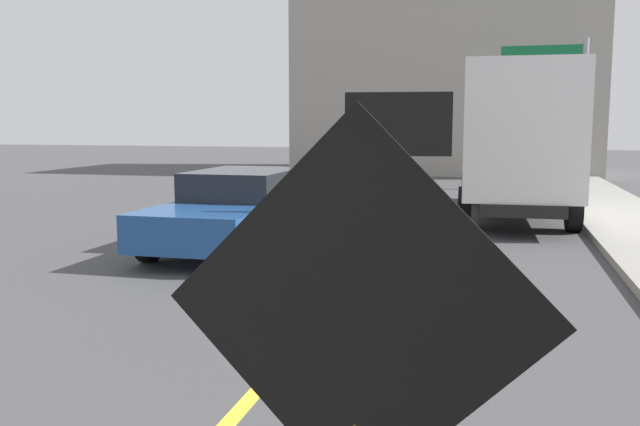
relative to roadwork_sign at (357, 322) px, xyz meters
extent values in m
cube|color=yellow|center=(-1.37, 3.54, -1.47)|extent=(0.14, 36.00, 0.01)
cube|color=orange|center=(0.00, 0.00, 0.05)|extent=(1.55, 0.12, 1.56)
cube|color=black|center=(0.00, -0.01, 0.05)|extent=(1.63, 0.11, 1.63)
cube|color=black|center=(0.00, 0.02, 0.05)|extent=(0.28, 0.02, 0.52)
cube|color=orange|center=(-0.90, 7.71, -1.25)|extent=(1.25, 1.89, 0.45)
cylinder|color=#4C4C4C|center=(-0.90, 7.71, -0.37)|extent=(0.10, 0.10, 1.30)
cube|color=black|center=(-0.90, 7.71, 0.75)|extent=(1.60, 0.22, 0.95)
sphere|color=yellow|center=(-0.36, 7.81, 0.75)|extent=(0.09, 0.09, 0.09)
sphere|color=yellow|center=(-0.66, 7.78, 0.75)|extent=(0.09, 0.09, 0.09)
sphere|color=yellow|center=(-0.96, 7.75, 0.75)|extent=(0.09, 0.09, 0.09)
sphere|color=yellow|center=(-1.26, 7.73, 0.75)|extent=(0.09, 0.09, 0.09)
sphere|color=yellow|center=(-1.43, 7.71, 0.93)|extent=(0.09, 0.09, 0.09)
sphere|color=yellow|center=(-1.43, 7.71, 0.57)|extent=(0.09, 0.09, 0.09)
cube|color=black|center=(0.97, 14.48, -0.90)|extent=(1.83, 7.47, 0.25)
cube|color=silver|center=(0.89, 17.15, 0.18)|extent=(2.36, 2.15, 1.90)
cube|color=silver|center=(1.00, 13.34, 0.62)|extent=(2.45, 5.12, 2.78)
cylinder|color=black|center=(-0.21, 16.97, -1.02)|extent=(0.31, 0.91, 0.90)
cylinder|color=black|center=(1.99, 17.04, -1.02)|extent=(0.31, 0.91, 0.90)
cylinder|color=black|center=(-0.07, 12.22, -1.02)|extent=(0.31, 0.91, 0.90)
cylinder|color=black|center=(2.14, 12.29, -1.02)|extent=(0.31, 0.91, 0.90)
cube|color=navy|center=(-3.95, 9.01, -0.89)|extent=(1.94, 5.17, 0.60)
cube|color=black|center=(-3.95, 9.27, -0.34)|extent=(1.69, 2.33, 0.50)
cylinder|color=black|center=(-3.06, 7.30, -1.14)|extent=(0.23, 0.66, 0.66)
cylinder|color=black|center=(-4.87, 7.32, -1.14)|extent=(0.23, 0.66, 0.66)
cylinder|color=black|center=(-3.03, 10.70, -1.14)|extent=(0.23, 0.66, 0.66)
cylinder|color=black|center=(-4.85, 10.72, -1.14)|extent=(0.23, 0.66, 0.66)
cylinder|color=gray|center=(3.31, 21.80, 1.03)|extent=(0.18, 0.18, 5.00)
cube|color=#0F6033|center=(1.92, 21.84, 2.68)|extent=(2.60, 0.14, 1.30)
cube|color=white|center=(1.92, 21.88, 2.68)|extent=(1.82, 0.06, 0.18)
cube|color=gray|center=(-1.71, 29.76, 3.40)|extent=(12.97, 7.22, 9.75)
cone|color=orange|center=(-0.51, 1.76, -1.13)|extent=(0.28, 0.28, 0.62)
cylinder|color=white|center=(-0.51, 1.76, -1.10)|extent=(0.19, 0.19, 0.08)
cube|color=black|center=(-0.48, 4.60, -1.46)|extent=(0.36, 0.36, 0.03)
cone|color=#EA5B0C|center=(-0.48, 4.60, -1.11)|extent=(0.28, 0.28, 0.66)
cylinder|color=white|center=(-0.48, 4.60, -1.08)|extent=(0.19, 0.19, 0.08)
camera|label=1|loc=(0.51, -2.58, 0.78)|focal=38.43mm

